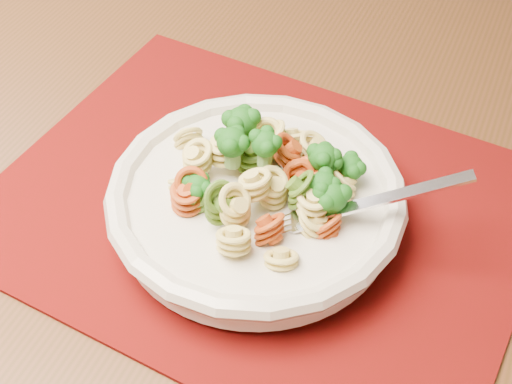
# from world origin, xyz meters

# --- Properties ---
(dining_table) EXTENTS (1.45, 1.07, 0.72)m
(dining_table) POSITION_xyz_m (0.61, -0.05, 0.62)
(dining_table) COLOR #502B16
(dining_table) RESTS_ON ground
(placemat) EXTENTS (0.55, 0.48, 0.00)m
(placemat) POSITION_xyz_m (0.57, -0.11, 0.73)
(placemat) COLOR #610408
(placemat) RESTS_ON dining_table
(pasta_bowl) EXTENTS (0.26, 0.26, 0.05)m
(pasta_bowl) POSITION_xyz_m (0.57, -0.13, 0.76)
(pasta_bowl) COLOR beige
(pasta_bowl) RESTS_ON placemat
(pasta_broccoli_heap) EXTENTS (0.22, 0.22, 0.06)m
(pasta_broccoli_heap) POSITION_xyz_m (0.57, -0.13, 0.77)
(pasta_broccoli_heap) COLOR #E4D370
(pasta_broccoli_heap) RESTS_ON pasta_bowl
(fork) EXTENTS (0.18, 0.07, 0.08)m
(fork) POSITION_xyz_m (0.62, -0.16, 0.77)
(fork) COLOR silver
(fork) RESTS_ON pasta_bowl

